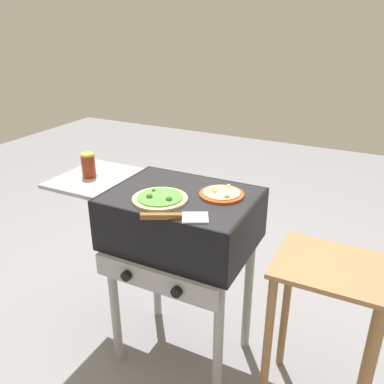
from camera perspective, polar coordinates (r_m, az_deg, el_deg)
The scene contains 7 objects.
ground_plane at distance 2.26m, azimuth -1.22°, elevation -21.65°, with size 8.00×8.00×0.00m, color gray.
grill at distance 1.81m, azimuth -1.88°, elevation -4.45°, with size 0.96×0.53×0.90m.
pizza_veggie at distance 1.69m, azimuth -4.58°, elevation -0.91°, with size 0.23×0.23×0.04m.
pizza_cheese at distance 1.73m, azimuth 4.22°, elevation -0.25°, with size 0.19×0.19×0.04m.
sauce_jar at distance 1.98m, azimuth -14.52°, elevation 3.67°, with size 0.06×0.06×0.12m.
spatula at distance 1.53m, azimuth -2.41°, elevation -3.54°, with size 0.26×0.17×0.02m.
prep_table at distance 1.77m, azimuth 18.60°, elevation -15.38°, with size 0.44×0.36×0.74m.
Camera 1 is at (0.76, -1.40, 1.60)m, focal length 37.51 mm.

